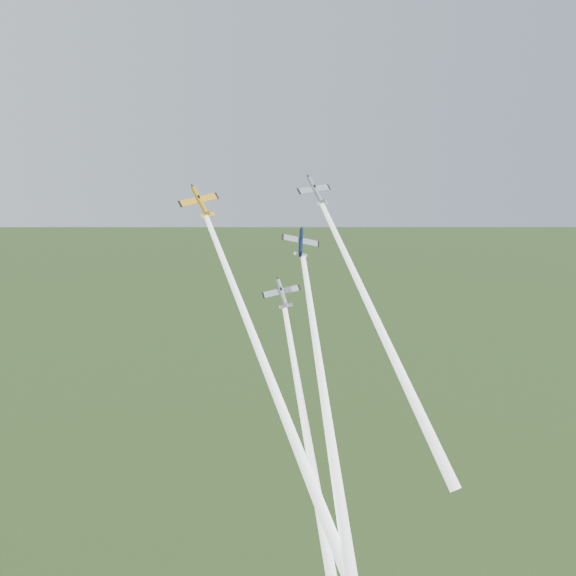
% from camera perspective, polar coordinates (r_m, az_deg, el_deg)
% --- Properties ---
extents(plane_yellow, '(9.61, 6.46, 8.61)m').
position_cam_1_polar(plane_yellow, '(137.49, -6.94, 6.77)').
color(plane_yellow, '#FFB116').
extents(smoke_trail_yellow, '(4.30, 45.31, 58.76)m').
position_cam_1_polar(smoke_trail_yellow, '(124.84, -0.94, -8.38)').
color(smoke_trail_yellow, white).
extents(plane_navy, '(10.00, 7.44, 8.21)m').
position_cam_1_polar(plane_navy, '(138.33, 1.02, 3.62)').
color(plane_navy, '#0C1837').
extents(smoke_trail_navy, '(17.32, 36.68, 50.43)m').
position_cam_1_polar(smoke_trail_navy, '(125.94, 3.09, -10.00)').
color(smoke_trail_navy, white).
extents(plane_silver_right, '(9.25, 6.67, 8.05)m').
position_cam_1_polar(plane_silver_right, '(149.25, 2.21, 7.67)').
color(plane_silver_right, '#ABB2B9').
extents(smoke_trail_silver_right, '(4.87, 38.52, 49.80)m').
position_cam_1_polar(smoke_trail_silver_right, '(139.34, 7.63, -3.91)').
color(smoke_trail_silver_right, white).
extents(plane_silver_low, '(7.97, 7.80, 7.64)m').
position_cam_1_polar(plane_silver_low, '(135.99, -0.47, -0.43)').
color(plane_silver_low, '#B6BDC5').
extents(smoke_trail_silver_low, '(16.63, 41.61, 56.30)m').
position_cam_1_polar(smoke_trail_silver_low, '(125.61, 2.35, -16.12)').
color(smoke_trail_silver_low, white).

